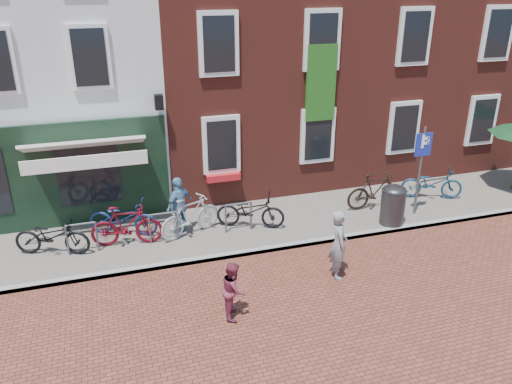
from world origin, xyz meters
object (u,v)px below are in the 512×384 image
object	(u,v)px
bicycle_0	(52,236)
bicycle_4	(250,211)
litter_bin	(393,203)
bicycle_3	(190,216)
parking_sign	(422,158)
woman	(338,244)
bicycle_6	(432,183)
bicycle_2	(123,217)
bicycle_1	(127,226)
bicycle_5	(376,191)
boy	(234,290)
cafe_person	(180,205)

from	to	relation	value
bicycle_0	bicycle_4	xyz separation A→B (m)	(5.08, -0.06, 0.00)
litter_bin	bicycle_4	bearing A→B (deg)	165.78
bicycle_3	parking_sign	bearing A→B (deg)	-118.58
woman	bicycle_6	distance (m)	5.57
bicycle_2	bicycle_1	bearing A→B (deg)	-151.39
parking_sign	bicycle_2	distance (m)	8.31
bicycle_0	bicycle_5	distance (m)	8.96
woman	bicycle_4	bearing A→B (deg)	34.82
litter_bin	boy	bearing A→B (deg)	-153.67
litter_bin	bicycle_0	world-z (taller)	litter_bin
bicycle_1	bicycle_4	xyz separation A→B (m)	(3.29, 0.02, -0.05)
litter_bin	cafe_person	distance (m)	5.82
cafe_person	bicycle_6	world-z (taller)	cafe_person
woman	bicycle_2	distance (m)	5.73
cafe_person	bicycle_3	xyz separation A→B (m)	(0.24, -0.21, -0.25)
bicycle_4	bicycle_5	xyz separation A→B (m)	(3.88, 0.09, 0.05)
parking_sign	cafe_person	xyz separation A→B (m)	(-6.67, 0.88, -0.92)
bicycle_2	bicycle_3	distance (m)	1.79
cafe_person	bicycle_5	distance (m)	5.76
bicycle_1	parking_sign	bearing A→B (deg)	-86.09
parking_sign	woman	distance (m)	4.28
woman	bicycle_0	distance (m)	6.95
parking_sign	cafe_person	world-z (taller)	parking_sign
litter_bin	cafe_person	size ratio (longest dim) A/B	0.77
woman	bicycle_1	bearing A→B (deg)	69.29
parking_sign	bicycle_3	bearing A→B (deg)	174.09
cafe_person	bicycle_5	size ratio (longest dim) A/B	0.87
litter_bin	boy	size ratio (longest dim) A/B	0.98
bicycle_0	bicycle_2	world-z (taller)	same
bicycle_2	bicycle_5	world-z (taller)	bicycle_5
woman	cafe_person	xyz separation A→B (m)	(-3.12, 3.08, 0.05)
bicycle_5	parking_sign	bearing A→B (deg)	-126.23
cafe_person	woman	bearing A→B (deg)	98.08
bicycle_0	bicycle_6	size ratio (longest dim) A/B	1.00
woman	bicycle_3	distance (m)	4.07
litter_bin	bicycle_2	bearing A→B (deg)	167.60
boy	bicycle_4	distance (m)	3.84
cafe_person	bicycle_3	size ratio (longest dim) A/B	0.87
bicycle_3	bicycle_5	bearing A→B (deg)	-112.23
litter_bin	bicycle_4	xyz separation A→B (m)	(-3.81, 0.96, -0.14)
parking_sign	bicycle_1	xyz separation A→B (m)	(-8.08, 0.60, -1.16)
litter_bin	bicycle_0	size ratio (longest dim) A/B	0.65
bicycle_3	cafe_person	bearing A→B (deg)	25.62
bicycle_5	cafe_person	bearing A→B (deg)	89.88
bicycle_1	bicycle_4	bearing A→B (deg)	-81.54
woman	bicycle_0	xyz separation A→B (m)	(-6.32, 2.87, -0.25)
boy	bicycle_0	xyz separation A→B (m)	(-3.65, 3.62, -0.03)
litter_bin	bicycle_3	world-z (taller)	litter_bin
bicycle_0	bicycle_5	bearing A→B (deg)	-70.93
parking_sign	bicycle_1	size ratio (longest dim) A/B	1.44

